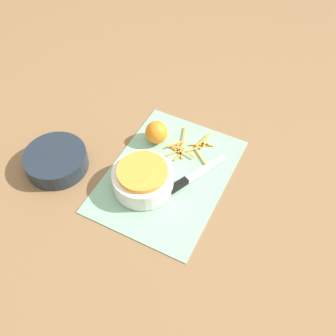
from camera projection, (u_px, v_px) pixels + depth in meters
ground_plane at (168, 176)px, 1.16m from camera, size 4.00×4.00×0.00m
cutting_board at (168, 175)px, 1.15m from camera, size 0.46×0.33×0.01m
bowl_speckled at (143, 178)px, 1.10m from camera, size 0.17×0.17×0.07m
bowl_dark at (56, 161)px, 1.16m from camera, size 0.18×0.18×0.05m
knife at (182, 183)px, 1.12m from camera, size 0.24×0.12×0.02m
orange_left at (157, 132)px, 1.21m from camera, size 0.07×0.07×0.07m
peel_pile at (190, 147)px, 1.21m from camera, size 0.15×0.13×0.01m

